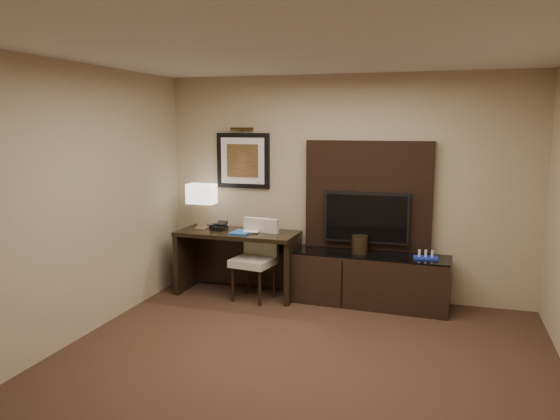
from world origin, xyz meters
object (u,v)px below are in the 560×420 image
at_px(desk_phone, 219,227).
at_px(ice_bucket, 360,244).
at_px(tv, 366,217).
at_px(table_lamp, 202,206).
at_px(water_bottle, 267,225).
at_px(desk_chair, 253,261).
at_px(credenza, 371,280).
at_px(minibar_tray, 426,254).
at_px(desk, 238,263).

distance_m(desk_phone, ice_bucket, 1.77).
distance_m(tv, table_lamp, 2.07).
bearing_deg(water_bottle, desk_chair, -113.64).
bearing_deg(desk_phone, credenza, 2.35).
bearing_deg(ice_bucket, water_bottle, 178.54).
bearing_deg(desk_phone, desk_chair, -16.72).
bearing_deg(ice_bucket, tv, 71.35).
height_order(tv, minibar_tray, tv).
xyz_separation_m(tv, ice_bucket, (-0.05, -0.15, -0.30)).
relative_size(desk_chair, desk_phone, 5.28).
relative_size(tv, minibar_tray, 3.72).
bearing_deg(desk_chair, credenza, 17.62).
xyz_separation_m(desk, minibar_tray, (2.26, 0.01, 0.27)).
distance_m(ice_bucket, minibar_tray, 0.75).
xyz_separation_m(credenza, minibar_tray, (0.61, -0.04, 0.36)).
bearing_deg(water_bottle, credenza, -1.03).
distance_m(desk_chair, water_bottle, 0.47).
bearing_deg(desk_chair, ice_bucket, 18.24).
xyz_separation_m(tv, water_bottle, (-1.20, -0.12, -0.14)).
bearing_deg(table_lamp, ice_bucket, -0.44).
xyz_separation_m(desk_phone, ice_bucket, (1.77, 0.03, -0.12)).
bearing_deg(table_lamp, desk_chair, -15.53).
relative_size(credenza, ice_bucket, 8.51).
xyz_separation_m(desk, desk_phone, (-0.26, 0.02, 0.44)).
relative_size(credenza, desk_phone, 9.87).
relative_size(desk_chair, minibar_tray, 3.56).
bearing_deg(desk, table_lamp, 174.78).
bearing_deg(minibar_tray, desk, -179.86).
height_order(water_bottle, minibar_tray, water_bottle).
height_order(desk_chair, ice_bucket, desk_chair).
xyz_separation_m(water_bottle, minibar_tray, (1.90, -0.07, -0.22)).
bearing_deg(minibar_tray, desk_chair, -175.48).
relative_size(desk, ice_bucket, 7.07).
bearing_deg(tv, credenza, -58.23).
bearing_deg(desk, credenza, 3.22).
height_order(desk_phone, water_bottle, water_bottle).
bearing_deg(ice_bucket, desk, -178.33).
bearing_deg(water_bottle, desk_phone, -174.60).
height_order(desk, desk_chair, desk_chair).
distance_m(table_lamp, water_bottle, 0.89).
bearing_deg(desk_phone, desk, -2.04).
xyz_separation_m(table_lamp, ice_bucket, (2.01, -0.02, -0.36)).
distance_m(table_lamp, minibar_tray, 2.80).
bearing_deg(desk_chair, desk, 158.65).
xyz_separation_m(credenza, tv, (-0.09, 0.14, 0.71)).
bearing_deg(table_lamp, desk, -6.70).
height_order(desk, credenza, desk).
relative_size(desk, tv, 1.49).
relative_size(ice_bucket, minibar_tray, 0.78).
distance_m(desk_phone, water_bottle, 0.62).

